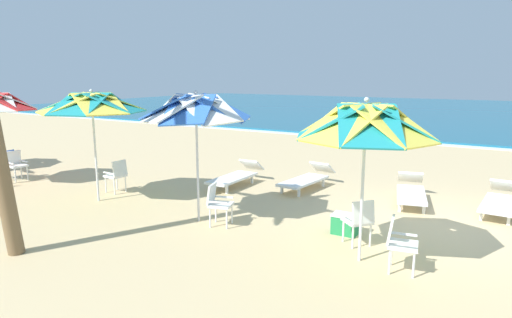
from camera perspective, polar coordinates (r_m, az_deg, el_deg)
The scene contains 17 objects.
ground_plane at distance 9.81m, azimuth 22.26°, elevation -8.09°, with size 80.00×80.00×0.00m, color #D3B784.
sea at distance 39.06m, azimuth 28.89°, elevation 5.16°, with size 80.00×36.00×0.10m, color #19607F.
surf_foam at distance 20.88m, azimuth 26.99°, elevation 1.32°, with size 80.00×0.70×0.01m, color white.
beach_umbrella_0 at distance 7.15m, azimuth 13.95°, elevation 4.52°, with size 2.29×2.29×2.71m.
plastic_chair_0 at distance 7.35m, azimuth 17.93°, elevation -10.03°, with size 0.53×0.51×0.87m.
plastic_chair_1 at distance 8.20m, azimuth 13.17°, elevation -7.57°, with size 0.63×0.63×0.87m.
beach_umbrella_1 at distance 9.04m, azimuth -7.74°, elevation 6.40°, with size 2.28×2.28×2.74m.
plastic_chair_2 at distance 9.07m, azimuth -4.95°, elevation -5.53°, with size 0.57×0.55×0.87m.
beach_umbrella_2 at distance 11.15m, azimuth -20.40°, elevation 6.73°, with size 2.49×2.49×2.71m.
plastic_chair_3 at distance 12.06m, azimuth -17.51°, elevation -1.86°, with size 0.50×0.47×0.87m.
plastic_chair_4 at distance 14.58m, azimuth -28.54°, elevation -0.54°, with size 0.50×0.48×0.87m.
plastic_chair_6 at distance 14.91m, azimuth -29.52°, elevation -0.40°, with size 0.54×0.52×0.87m.
sun_lounger_0 at distance 11.32m, azimuth 28.95°, elevation -4.68°, with size 0.76×2.18×0.62m.
sun_lounger_1 at distance 11.31m, azimuth 19.36°, elevation -3.92°, with size 1.10×2.23×0.62m.
sun_lounger_2 at distance 12.04m, azimuth 6.62°, elevation -2.48°, with size 0.85×2.20×0.62m.
sun_lounger_3 at distance 12.29m, azimuth -2.59°, elevation -2.14°, with size 0.65×2.15×0.62m.
cooler_box at distance 8.82m, azimuth 11.43°, elevation -8.21°, with size 0.50×0.34×0.40m.
Camera 1 is at (1.19, -9.24, 3.06)m, focal length 31.02 mm.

